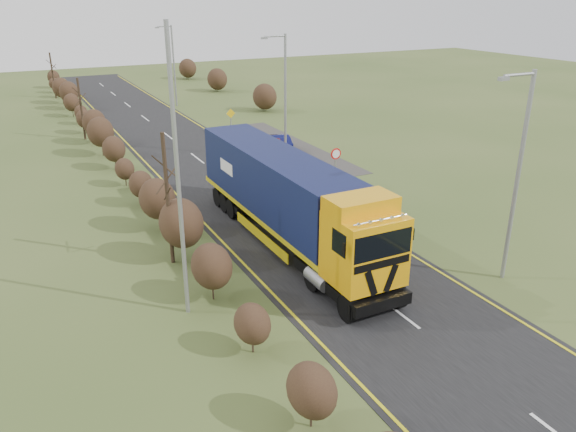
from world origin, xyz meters
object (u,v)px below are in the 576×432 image
(speed_sign, at_px, (336,160))
(car_red_hatchback, at_px, (273,146))
(car_blue_sedan, at_px, (279,142))
(streetlight_near, at_px, (517,171))
(lorry, at_px, (287,196))

(speed_sign, bearing_deg, car_red_hatchback, 91.10)
(car_blue_sedan, height_order, streetlight_near, streetlight_near)
(car_red_hatchback, distance_m, streetlight_near, 22.56)
(car_red_hatchback, xyz_separation_m, speed_sign, (0.17, -8.63, 1.12))
(streetlight_near, relative_size, speed_sign, 3.42)
(car_red_hatchback, relative_size, car_blue_sedan, 1.05)
(lorry, height_order, car_red_hatchback, lorry)
(lorry, distance_m, speed_sign, 9.05)
(car_blue_sedan, relative_size, speed_sign, 1.52)
(lorry, xyz_separation_m, speed_sign, (6.54, 6.21, -0.70))
(lorry, xyz_separation_m, streetlight_near, (6.63, -7.33, 2.32))
(car_blue_sedan, height_order, speed_sign, speed_sign)
(car_red_hatchback, xyz_separation_m, streetlight_near, (0.26, -22.17, 4.14))
(lorry, height_order, car_blue_sedan, lorry)
(speed_sign, bearing_deg, car_blue_sedan, 85.14)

